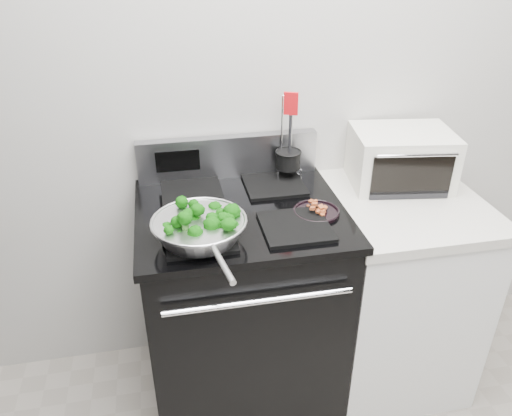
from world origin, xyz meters
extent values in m
cube|color=#B6B3AD|center=(0.00, 1.75, 1.35)|extent=(4.00, 0.02, 2.70)
cube|color=black|center=(-0.30, 1.41, 0.46)|extent=(0.76, 0.66, 0.92)
cube|color=black|center=(-0.30, 1.41, 0.94)|extent=(0.79, 0.69, 0.03)
cube|color=#99999E|center=(-0.30, 1.72, 1.04)|extent=(0.76, 0.05, 0.18)
cube|color=black|center=(-0.47, 1.24, 0.96)|extent=(0.24, 0.24, 0.01)
cube|color=black|center=(-0.13, 1.24, 0.96)|extent=(0.24, 0.24, 0.01)
cube|color=black|center=(-0.47, 1.58, 0.96)|extent=(0.24, 0.24, 0.01)
cube|color=black|center=(-0.13, 1.58, 0.96)|extent=(0.24, 0.24, 0.01)
cube|color=white|center=(0.39, 1.41, 0.44)|extent=(0.60, 0.66, 0.88)
cube|color=beige|center=(0.39, 1.41, 0.90)|extent=(0.62, 0.68, 0.04)
torus|color=silver|center=(-0.47, 1.23, 1.03)|extent=(0.33, 0.33, 0.01)
cylinder|color=silver|center=(-0.43, 0.98, 1.02)|extent=(0.05, 0.20, 0.02)
cylinder|color=black|center=(-0.03, 1.33, 0.95)|extent=(0.17, 0.17, 0.01)
cylinder|color=black|center=(-0.06, 1.64, 1.04)|extent=(0.10, 0.10, 0.07)
cylinder|color=black|center=(-0.06, 1.64, 1.12)|extent=(0.02, 0.02, 0.23)
cube|color=red|center=(-0.06, 1.64, 1.28)|extent=(0.06, 0.03, 0.09)
cube|color=silver|center=(0.42, 1.57, 1.04)|extent=(0.44, 0.36, 0.23)
cube|color=black|center=(0.42, 1.41, 1.03)|extent=(0.32, 0.05, 0.16)
camera|label=1|loc=(-0.56, -0.22, 1.89)|focal=35.00mm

